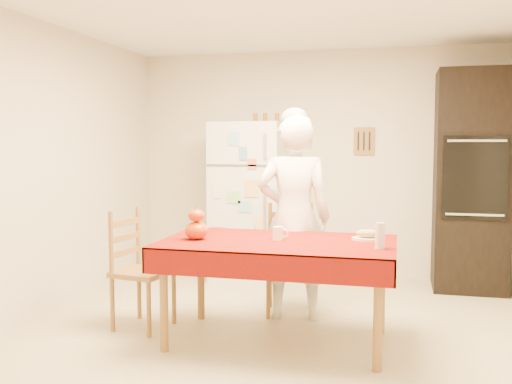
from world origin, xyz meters
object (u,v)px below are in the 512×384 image
(dining_table, at_px, (278,250))
(wine_glass, at_px, (380,236))
(chair_far, at_px, (290,254))
(chair_left, at_px, (137,264))
(oven_cabinet, at_px, (471,181))
(pumpkin_lower, at_px, (196,230))
(coffee_mug, at_px, (278,233))
(seated_woman, at_px, (294,218))
(refrigerator, at_px, (250,201))
(bread_plate, at_px, (368,239))

(dining_table, bearing_deg, wine_glass, -10.42)
(chair_far, xyz_separation_m, chair_left, (-1.12, -0.72, 0.00))
(oven_cabinet, xyz_separation_m, pumpkin_lower, (-2.16, -2.07, -0.27))
(dining_table, height_order, coffee_mug, coffee_mug)
(chair_left, height_order, seated_woman, seated_woman)
(refrigerator, xyz_separation_m, oven_cabinet, (2.28, 0.05, 0.25))
(chair_left, distance_m, wine_glass, 1.95)
(oven_cabinet, xyz_separation_m, bread_plate, (-0.92, -1.79, -0.33))
(refrigerator, height_order, wine_glass, refrigerator)
(refrigerator, relative_size, coffee_mug, 17.00)
(coffee_mug, bearing_deg, wine_glass, -12.36)
(chair_far, height_order, bread_plate, chair_far)
(oven_cabinet, height_order, dining_table, oven_cabinet)
(refrigerator, relative_size, wine_glass, 9.66)
(chair_left, bearing_deg, dining_table, -84.19)
(pumpkin_lower, bearing_deg, chair_left, 163.95)
(wine_glass, bearing_deg, chair_left, 173.75)
(wine_glass, bearing_deg, coffee_mug, 167.64)
(wine_glass, bearing_deg, dining_table, 169.58)
(seated_woman, bearing_deg, chair_left, 16.50)
(oven_cabinet, relative_size, seated_woman, 1.29)
(refrigerator, distance_m, coffee_mug, 2.03)
(chair_left, xyz_separation_m, bread_plate, (1.81, 0.11, 0.26))
(refrigerator, distance_m, chair_far, 1.36)
(oven_cabinet, height_order, wine_glass, oven_cabinet)
(chair_far, distance_m, seated_woman, 0.40)
(dining_table, relative_size, seated_woman, 0.99)
(chair_far, relative_size, chair_left, 1.00)
(refrigerator, relative_size, chair_far, 1.79)
(coffee_mug, height_order, bread_plate, coffee_mug)
(refrigerator, distance_m, chair_left, 1.94)
(chair_left, bearing_deg, chair_far, -47.94)
(refrigerator, distance_m, oven_cabinet, 2.29)
(refrigerator, height_order, oven_cabinet, oven_cabinet)
(coffee_mug, bearing_deg, pumpkin_lower, -168.74)
(chair_far, relative_size, pumpkin_lower, 5.35)
(chair_far, bearing_deg, dining_table, -96.12)
(bread_plate, bearing_deg, chair_far, 139.03)
(refrigerator, bearing_deg, oven_cabinet, 1.18)
(oven_cabinet, relative_size, bread_plate, 9.17)
(chair_left, bearing_deg, coffee_mug, -82.86)
(oven_cabinet, xyz_separation_m, wine_glass, (-0.82, -2.11, -0.25))
(coffee_mug, bearing_deg, bread_plate, 13.53)
(chair_far, bearing_deg, oven_cabinet, 26.16)
(oven_cabinet, xyz_separation_m, seated_woman, (-1.55, -1.37, -0.25))
(dining_table, bearing_deg, chair_left, 176.41)
(refrigerator, xyz_separation_m, dining_table, (0.72, -1.93, -0.16))
(oven_cabinet, bearing_deg, pumpkin_lower, -136.26)
(pumpkin_lower, bearing_deg, seated_woman, 48.92)
(dining_table, xyz_separation_m, wine_glass, (0.74, -0.14, 0.16))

